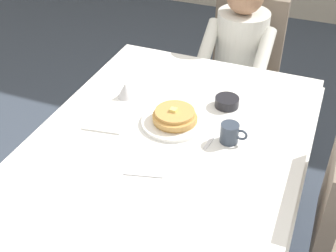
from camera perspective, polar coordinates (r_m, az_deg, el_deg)
The scene contains 12 objects.
dining_table_main at distance 1.89m, azimuth -0.14°, elevation -4.11°, with size 1.12×1.52×0.74m.
chair_diner at distance 2.88m, azimuth 9.58°, elevation 8.01°, with size 0.44×0.45×0.93m.
diner_person at distance 2.68m, azimuth 9.06°, elevation 9.16°, with size 0.40×0.43×1.12m.
plate_breakfast at distance 1.93m, azimuth 0.70°, elevation 0.53°, with size 0.28×0.28×0.02m, color white.
breakfast_stack at distance 1.91m, azimuth 0.86°, elevation 1.27°, with size 0.19×0.20×0.06m.
cup_coffee at distance 1.82m, azimuth 7.97°, elevation -0.91°, with size 0.11×0.08×0.08m.
bowl_butter at distance 2.05m, azimuth 7.57°, elevation 3.08°, with size 0.11×0.11×0.04m, color black.
syrup_pitcher at distance 2.10m, azimuth -5.47°, elevation 4.60°, with size 0.08×0.08×0.07m.
fork_left_of_plate at distance 1.98m, azimuth -4.64°, elevation 1.28°, with size 0.18×0.01×0.01m, color silver.
knife_right_of_plate at distance 1.87m, azimuth 5.92°, elevation -1.21°, with size 0.20×0.01×0.01m, color silver.
spoon_near_edge at distance 1.68m, azimuth -3.18°, elevation -6.29°, with size 0.15×0.01×0.01m, color silver.
napkin_folded at distance 1.94m, azimuth -8.07°, elevation 0.32°, with size 0.17×0.12×0.01m, color white.
Camera 1 is at (0.54, -1.33, 1.88)m, focal length 47.47 mm.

